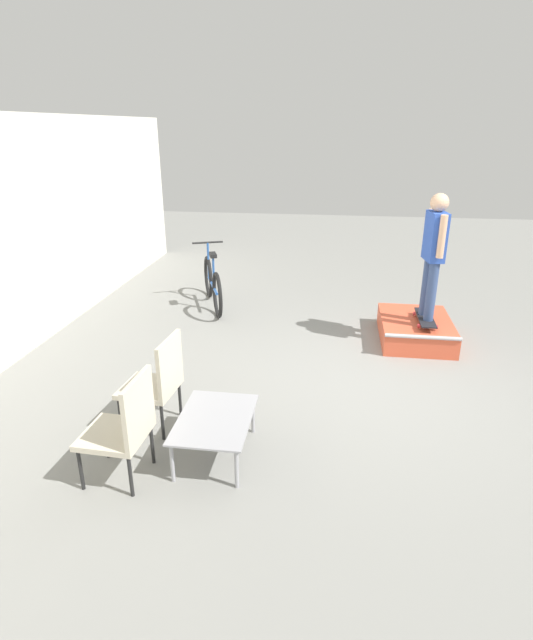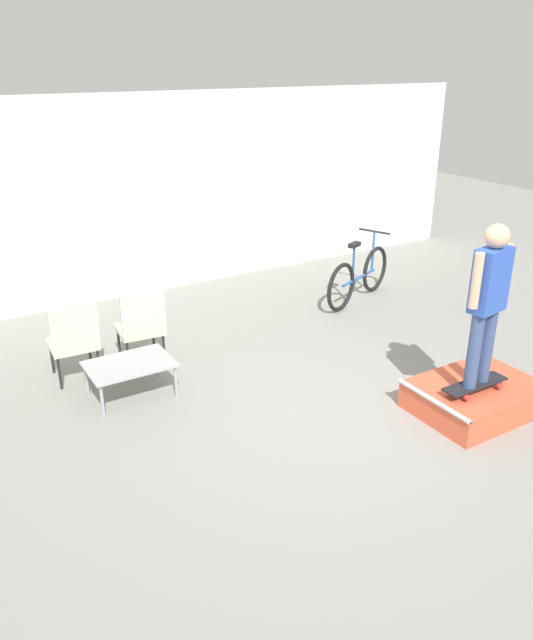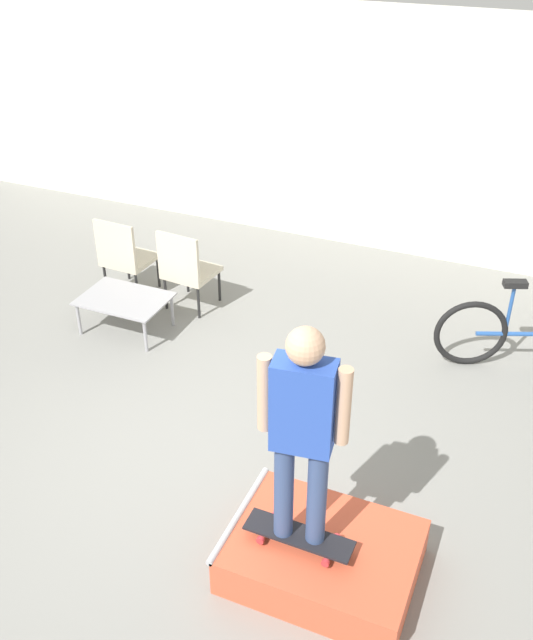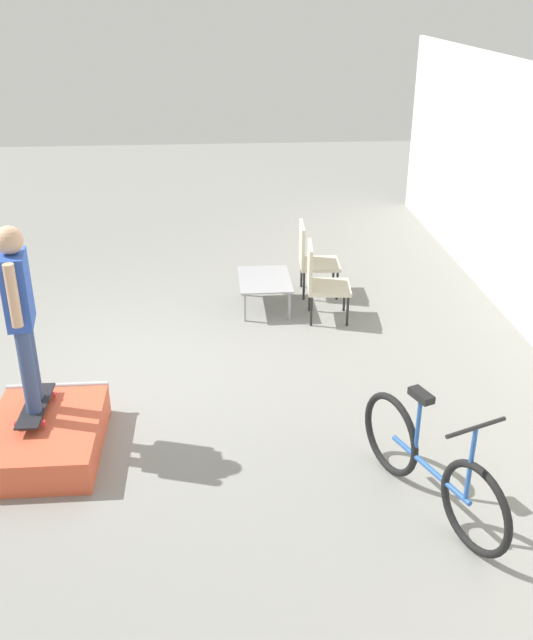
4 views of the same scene
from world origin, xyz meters
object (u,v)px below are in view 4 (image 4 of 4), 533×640
(skateboard_on_ramp, at_px, (36,406))
(patio_chair_right, at_px, (321,279))
(bicycle, at_px, (430,466))
(coffee_table, at_px, (265,281))
(skate_ramp_box, at_px, (46,437))
(person_skater, at_px, (19,305))
(patio_chair_left, at_px, (312,257))

(skateboard_on_ramp, height_order, patio_chair_right, patio_chair_right)
(skateboard_on_ramp, distance_m, bicycle, 3.45)
(coffee_table, bearing_deg, skate_ramp_box, -35.84)
(bicycle, bearing_deg, patio_chair_right, 163.42)
(person_skater, xyz_separation_m, bicycle, (1.13, 3.26, -0.99))
(skate_ramp_box, bearing_deg, patio_chair_left, 140.32)
(skateboard_on_ramp, relative_size, patio_chair_left, 0.78)
(skate_ramp_box, height_order, person_skater, person_skater)
(bicycle, bearing_deg, skateboard_on_ramp, -131.05)
(patio_chair_right, bearing_deg, coffee_table, 64.06)
(patio_chair_left, bearing_deg, coffee_table, 124.50)
(person_skater, bearing_deg, patio_chair_right, 122.18)
(coffee_table, relative_size, patio_chair_left, 0.95)
(skate_ramp_box, distance_m, person_skater, 1.23)
(skateboard_on_ramp, bearing_deg, coffee_table, 142.11)
(coffee_table, bearing_deg, bicycle, 14.12)
(person_skater, xyz_separation_m, patio_chair_right, (-2.46, 2.92, -0.85))
(skate_ramp_box, relative_size, patio_chair_right, 1.35)
(skateboard_on_ramp, relative_size, patio_chair_right, 0.78)
(bicycle, bearing_deg, patio_chair_left, 162.43)
(patio_chair_left, bearing_deg, skateboard_on_ramp, 140.96)
(person_skater, bearing_deg, skateboard_on_ramp, 82.08)
(skateboard_on_ramp, distance_m, person_skater, 0.98)
(person_skater, distance_m, coffee_table, 3.78)
(patio_chair_right, bearing_deg, person_skater, 135.01)
(skate_ramp_box, xyz_separation_m, patio_chair_left, (-3.41, 2.83, 0.37))
(skate_ramp_box, height_order, patio_chair_left, patio_chair_left)
(skate_ramp_box, distance_m, bicycle, 3.32)
(coffee_table, distance_m, patio_chair_left, 0.80)
(skateboard_on_ramp, xyz_separation_m, bicycle, (1.13, 3.26, -0.00))
(person_skater, bearing_deg, skate_ramp_box, 23.72)
(skate_ramp_box, bearing_deg, patio_chair_right, 132.65)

